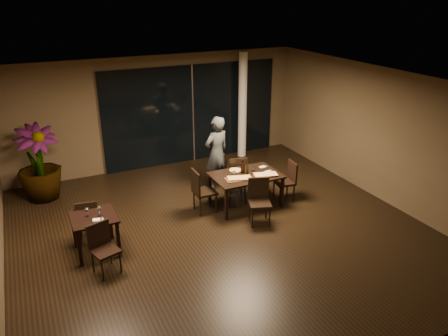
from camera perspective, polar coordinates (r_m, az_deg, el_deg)
ground at (r=8.99m, az=-0.49°, el=-8.17°), size 8.00×8.00×0.00m
wall_back at (r=11.94m, az=-8.82°, el=7.25°), size 8.00×0.10×3.00m
wall_front at (r=5.37m, az=18.60°, el=-13.89°), size 8.00×0.10×3.00m
wall_right at (r=10.58m, az=19.83°, el=4.19°), size 0.10×8.00×3.00m
ceiling at (r=7.89m, az=-0.56°, el=11.06°), size 8.00×8.00×0.04m
window_panel at (r=12.21m, az=-4.14°, el=7.06°), size 5.00×0.06×2.70m
column at (r=12.46m, az=2.44°, el=8.13°), size 0.24×0.24×3.00m
main_table at (r=9.72m, az=2.85°, el=-1.26°), size 1.50×1.00×0.75m
side_table at (r=8.36m, az=-16.60°, el=-6.82°), size 0.80×0.80×0.75m
chair_main_far at (r=10.37m, az=1.72°, el=-0.62°), size 0.52×0.52×0.92m
chair_main_near at (r=9.12m, az=4.61°, el=-3.96°), size 0.56×0.56×0.95m
chair_main_left at (r=9.46m, az=-3.02°, el=-2.77°), size 0.46×0.46×0.99m
chair_main_right at (r=10.16m, az=8.31°, el=-1.39°), size 0.48×0.48×0.92m
chair_side_far at (r=8.82m, az=-17.37°, el=-6.29°), size 0.46×0.46×0.88m
chair_side_near at (r=7.86m, az=-15.57°, el=-9.71°), size 0.52×0.52×0.90m
diner at (r=10.44m, az=-0.96°, el=1.92°), size 0.70×0.55×1.83m
potted_plant at (r=10.81m, az=-23.07°, el=0.57°), size 1.20×1.20×1.76m
pizza_board_left at (r=9.45m, az=1.99°, el=-1.42°), size 0.64×0.37×0.01m
pizza_board_right at (r=9.66m, az=5.45°, el=-0.95°), size 0.53×0.29×0.01m
oblong_pizza_left at (r=9.44m, az=1.99°, el=-1.33°), size 0.53×0.36×0.02m
oblong_pizza_right at (r=9.65m, az=5.45°, el=-0.86°), size 0.53×0.35×0.02m
round_pizza at (r=9.88m, az=1.51°, el=-0.31°), size 0.27×0.27×0.01m
bottle_a at (r=9.69m, az=2.54°, el=0.19°), size 0.07×0.07×0.33m
bottle_b at (r=9.66m, az=3.06°, el=-0.09°), size 0.06×0.06×0.26m
bottle_c at (r=9.72m, az=2.39°, el=0.23°), size 0.07×0.07×0.31m
tumbler_left at (r=9.61m, az=1.31°, el=-0.73°), size 0.08×0.08×0.09m
tumbler_right at (r=9.87m, az=3.81°, el=-0.10°), size 0.08×0.08×0.10m
napkin_near at (r=9.86m, az=5.86°, el=-0.46°), size 0.19×0.13×0.01m
napkin_far at (r=10.11m, az=5.14°, el=0.16°), size 0.18×0.11×0.01m
wine_glass_a at (r=8.29m, az=-17.47°, el=-5.54°), size 0.07×0.07×0.17m
wine_glass_b at (r=8.22m, az=-15.93°, el=-5.51°), size 0.08×0.08×0.19m
side_napkin at (r=8.14m, az=-16.14°, el=-6.52°), size 0.20×0.15×0.01m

